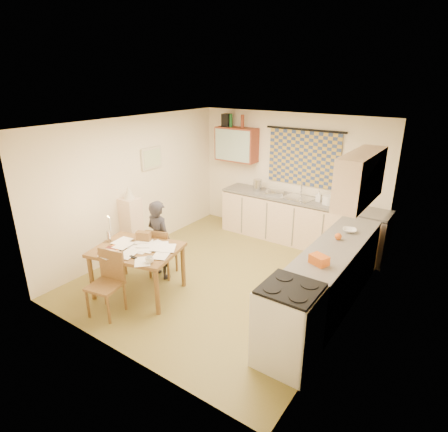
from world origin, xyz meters
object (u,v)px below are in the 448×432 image
Objects in this scene: counter_back at (299,222)px; shelf_stand at (132,228)px; counter_right at (329,280)px; chair_far at (163,261)px; person at (159,239)px; dining_table at (139,270)px; stove at (288,326)px.

shelf_stand is (-2.27, -2.28, 0.11)m from counter_back.
counter_right is 2.63× the size of shelf_stand.
chair_far is 0.40m from person.
person is at bearing -117.73° from counter_back.
chair_far is 0.65× the size of person.
person reaches higher than dining_table.
shelf_stand is at bearing -173.29° from counter_right.
counter_right is at bearing 6.71° from shelf_stand.
counter_right is (1.27, -1.87, -0.00)m from counter_back.
stove is at bearing -16.19° from dining_table.
counter_right is 2.09× the size of dining_table.
shelf_stand reaches higher than dining_table.
counter_right is 3.44× the size of chair_far.
stove reaches higher than chair_far.
chair_far is (-2.59, -0.64, -0.19)m from counter_right.
chair_far is 0.76× the size of shelf_stand.
person is (-2.61, -0.67, 0.21)m from counter_right.
shelf_stand reaches higher than counter_back.
counter_right reaches higher than dining_table.
stove is 0.89× the size of shelf_stand.
person is (-0.01, -0.04, 0.40)m from chair_far.
counter_right reaches higher than chair_far.
person reaches higher than chair_far.
counter_back is 3.30× the size of stove.
person is (-1.34, -2.54, 0.21)m from counter_back.
counter_back is 2.88m from person.
counter_back is at bearing -135.81° from chair_far.
stove is 0.76× the size of person.
counter_back is at bearing -113.27° from person.
shelf_stand is at bearing 165.54° from stove.
counter_right is at bearing 90.00° from stove.
dining_table is (-2.52, -1.24, -0.07)m from counter_right.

